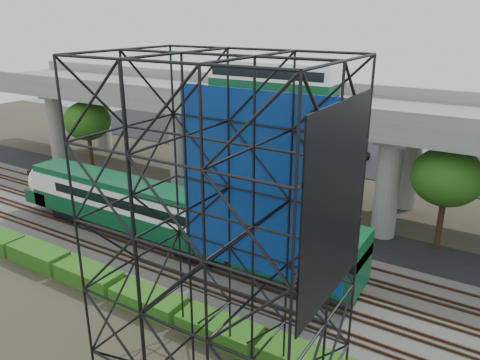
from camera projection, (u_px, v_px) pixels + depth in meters
The scene contains 13 objects.
ground at pixel (181, 271), 31.43m from camera, with size 140.00×140.00×0.00m, color #474233.
ballast_bed at pixel (199, 258), 33.01m from camera, with size 90.00×12.00×0.20m, color slate.
service_road at pixel (258, 217), 39.85m from camera, with size 90.00×5.00×0.08m, color black.
parking_lot at pixel (350, 152), 58.71m from camera, with size 90.00×18.00×0.08m, color black.
harbor_water at pixel (396, 121), 76.37m from camera, with size 140.00×40.00×0.03m, color slate.
rail_tracks at pixel (199, 255), 32.95m from camera, with size 90.00×9.52×0.16m.
commuter_train at pixel (151, 209), 34.17m from camera, with size 29.30×3.06×4.30m.
overpass at pixel (288, 111), 41.62m from camera, with size 80.00×12.00×12.40m.
scaffold_tower at pixel (220, 253), 18.24m from camera, with size 9.36×6.36×15.00m.
hedge_strip at pixel (148, 300), 27.30m from camera, with size 34.60×1.80×1.20m.
trees at pixel (246, 133), 44.87m from camera, with size 40.94×16.94×7.69m.
suv at pixel (215, 199), 41.94m from camera, with size 2.03×4.41×1.23m, color black.
parked_cars at pixel (355, 149), 57.72m from camera, with size 36.49×9.18×1.22m.
Camera 1 is at (17.90, -21.40, 16.23)m, focal length 35.00 mm.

